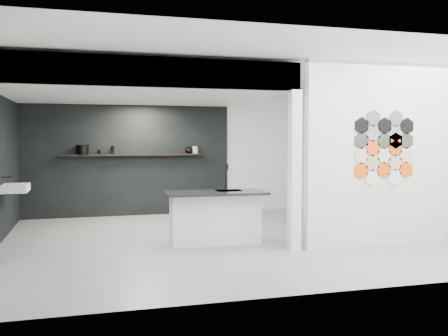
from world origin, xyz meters
TOP-DOWN VIEW (x-y plane):
  - floor at (0.00, 0.00)m, footprint 7.00×6.00m
  - partition_panel at (2.23, -1.00)m, footprint 2.45×0.15m
  - bay_clad_back at (-1.30, 2.97)m, footprint 4.40×0.04m
  - bay_clad_left at (-3.47, 1.00)m, footprint 0.04×4.00m
  - bulkhead at (-1.30, 1.00)m, footprint 4.40×4.00m
  - corner_column at (0.82, -1.00)m, footprint 0.16×0.16m
  - fascia_beam at (-1.30, -0.92)m, footprint 4.40×0.16m
  - wall_basin at (-3.24, 0.80)m, footprint 0.40×0.60m
  - display_shelf at (-1.20, 2.87)m, footprint 3.00×0.15m
  - kitchen_island at (-0.20, -0.26)m, footprint 1.60×0.77m
  - stockpot at (-2.21, 2.87)m, footprint 0.31×0.31m
  - kettle at (0.02, 2.87)m, footprint 0.22×0.22m
  - glass_bowl at (0.15, 2.87)m, footprint 0.17×0.17m
  - glass_vase at (0.15, 2.87)m, footprint 0.14×0.14m
  - bottle_dark at (-1.61, 2.87)m, footprint 0.08×0.08m
  - utensil_cup at (-1.87, 2.87)m, footprint 0.07×0.07m
  - hex_tile_cluster at (2.26, -1.09)m, footprint 1.04×0.02m

SIDE VIEW (x-z plane):
  - floor at x=0.00m, z-range -0.01..0.00m
  - kitchen_island at x=-0.20m, z-range -0.20..1.05m
  - wall_basin at x=-3.24m, z-range 0.79..0.91m
  - bay_clad_back at x=-1.30m, z-range 0.00..2.35m
  - bay_clad_left at x=-3.47m, z-range 0.00..2.35m
  - corner_column at x=0.82m, z-range 0.00..2.35m
  - display_shelf at x=-1.20m, z-range 1.28..1.32m
  - utensil_cup at x=-1.87m, z-range 1.32..1.41m
  - glass_bowl at x=0.15m, z-range 1.32..1.42m
  - kettle at x=0.02m, z-range 1.32..1.46m
  - glass_vase at x=0.15m, z-range 1.32..1.48m
  - partition_panel at x=2.23m, z-range 0.00..2.80m
  - bottle_dark at x=-1.61m, z-range 1.32..1.49m
  - stockpot at x=-2.21m, z-range 1.32..1.52m
  - hex_tile_cluster at x=2.26m, z-range 0.92..2.09m
  - bulkhead at x=-1.30m, z-range 2.35..2.75m
  - fascia_beam at x=-1.30m, z-range 2.35..2.75m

